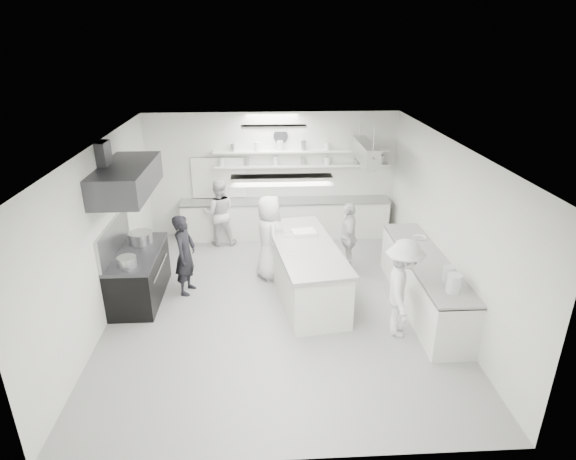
{
  "coord_description": "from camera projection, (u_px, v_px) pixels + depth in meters",
  "views": [
    {
      "loc": [
        -0.24,
        -7.6,
        4.66
      ],
      "look_at": [
        0.21,
        0.6,
        1.24
      ],
      "focal_mm": 29.43,
      "sensor_mm": 36.0,
      "label": 1
    }
  ],
  "objects": [
    {
      "name": "back_counter",
      "position": [
        286.0,
        219.0,
        11.6
      ],
      "size": [
        5.0,
        0.6,
        0.92
      ],
      "primitive_type": "cube",
      "color": "white",
      "rests_on": "floor"
    },
    {
      "name": "wall_front",
      "position": [
        289.0,
        356.0,
        5.01
      ],
      "size": [
        6.0,
        0.04,
        3.0
      ],
      "primitive_type": "cube",
      "color": "silver",
      "rests_on": "floor"
    },
    {
      "name": "cook_island_left",
      "position": [
        269.0,
        237.0,
        9.51
      ],
      "size": [
        0.73,
        0.96,
        1.75
      ],
      "primitive_type": "imported",
      "rotation": [
        0.0,
        0.0,
        1.79
      ],
      "color": "silver",
      "rests_on": "floor"
    },
    {
      "name": "right_counter",
      "position": [
        424.0,
        283.0,
        8.58
      ],
      "size": [
        0.74,
        3.3,
        0.94
      ],
      "primitive_type": "cube",
      "color": "white",
      "rests_on": "floor"
    },
    {
      "name": "shelf_upper",
      "position": [
        302.0,
        151.0,
        11.15
      ],
      "size": [
        4.2,
        0.26,
        0.04
      ],
      "primitive_type": "cube",
      "color": "white",
      "rests_on": "wall_back"
    },
    {
      "name": "pot_rack",
      "position": [
        365.0,
        152.0,
        10.24
      ],
      "size": [
        0.3,
        1.6,
        0.4
      ],
      "primitive_type": "cube",
      "color": "#A3A4A5",
      "rests_on": "ceiling"
    },
    {
      "name": "bowl_island_a",
      "position": [
        288.0,
        236.0,
        9.18
      ],
      "size": [
        0.33,
        0.33,
        0.06
      ],
      "primitive_type": "imported",
      "rotation": [
        0.0,
        0.0,
        0.43
      ],
      "color": "#A3A4A5",
      "rests_on": "prep_island"
    },
    {
      "name": "light_fixture_rear",
      "position": [
        274.0,
        128.0,
        9.34
      ],
      "size": [
        1.3,
        0.25,
        0.1
      ],
      "primitive_type": "cube",
      "color": "white",
      "rests_on": "ceiling"
    },
    {
      "name": "bowl_island_b",
      "position": [
        291.0,
        255.0,
        8.38
      ],
      "size": [
        0.23,
        0.23,
        0.06
      ],
      "primitive_type": "imported",
      "rotation": [
        0.0,
        0.0,
        0.34
      ],
      "color": "white",
      "rests_on": "prep_island"
    },
    {
      "name": "cook_right",
      "position": [
        402.0,
        289.0,
        7.65
      ],
      "size": [
        0.86,
        1.21,
        1.69
      ],
      "primitive_type": "imported",
      "rotation": [
        0.0,
        0.0,
        1.34
      ],
      "color": "silver",
      "rests_on": "floor"
    },
    {
      "name": "cook_island_right",
      "position": [
        348.0,
        237.0,
        9.83
      ],
      "size": [
        0.49,
        0.92,
        1.5
      ],
      "primitive_type": "imported",
      "rotation": [
        0.0,
        0.0,
        -1.72
      ],
      "color": "silver",
      "rests_on": "floor"
    },
    {
      "name": "ceiling",
      "position": [
        277.0,
        144.0,
        7.65
      ],
      "size": [
        6.0,
        7.0,
        0.02
      ],
      "primitive_type": "cube",
      "color": "white",
      "rests_on": "wall_back"
    },
    {
      "name": "floor",
      "position": [
        278.0,
        304.0,
        8.82
      ],
      "size": [
        6.0,
        7.0,
        0.02
      ],
      "primitive_type": "cube",
      "color": "gray",
      "rests_on": "ground"
    },
    {
      "name": "stove_pot",
      "position": [
        141.0,
        239.0,
        9.02
      ],
      "size": [
        0.45,
        0.45,
        0.27
      ],
      "primitive_type": "cylinder",
      "color": "#A3A4A5",
      "rests_on": "stove"
    },
    {
      "name": "bowl_right",
      "position": [
        419.0,
        238.0,
        9.21
      ],
      "size": [
        0.29,
        0.29,
        0.06
      ],
      "primitive_type": "imported",
      "rotation": [
        0.0,
        0.0,
        -0.17
      ],
      "color": "white",
      "rests_on": "right_counter"
    },
    {
      "name": "shelf_lower",
      "position": [
        302.0,
        166.0,
        11.28
      ],
      "size": [
        4.2,
        0.26,
        0.04
      ],
      "primitive_type": "cube",
      "color": "white",
      "rests_on": "wall_back"
    },
    {
      "name": "cook_stove",
      "position": [
        185.0,
        255.0,
        8.94
      ],
      "size": [
        0.51,
        0.65,
        1.59
      ],
      "primitive_type": "imported",
      "rotation": [
        0.0,
        0.0,
        1.33
      ],
      "color": "black",
      "rests_on": "floor"
    },
    {
      "name": "light_fixture_front",
      "position": [
        282.0,
        180.0,
        6.02
      ],
      "size": [
        1.3,
        0.25,
        0.1
      ],
      "primitive_type": "cube",
      "color": "white",
      "rests_on": "ceiling"
    },
    {
      "name": "pass_through_window",
      "position": [
        219.0,
        178.0,
        11.39
      ],
      "size": [
        1.3,
        0.04,
        1.0
      ],
      "primitive_type": "cube",
      "color": "black",
      "rests_on": "wall_back"
    },
    {
      "name": "wall_right",
      "position": [
        446.0,
        226.0,
        8.39
      ],
      "size": [
        0.04,
        7.0,
        3.0
      ],
      "primitive_type": "cube",
      "color": "silver",
      "rests_on": "floor"
    },
    {
      "name": "wall_clock",
      "position": [
        281.0,
        136.0,
        11.07
      ],
      "size": [
        0.32,
        0.05,
        0.32
      ],
      "primitive_type": "cylinder",
      "rotation": [
        1.57,
        0.0,
        0.0
      ],
      "color": "white",
      "rests_on": "wall_back"
    },
    {
      "name": "stove",
      "position": [
        139.0,
        276.0,
        8.87
      ],
      "size": [
        0.8,
        1.8,
        0.9
      ],
      "primitive_type": "cube",
      "color": "black",
      "rests_on": "floor"
    },
    {
      "name": "wall_back",
      "position": [
        273.0,
        175.0,
        11.46
      ],
      "size": [
        6.0,
        0.04,
        3.0
      ],
      "primitive_type": "cube",
      "color": "silver",
      "rests_on": "floor"
    },
    {
      "name": "wall_left",
      "position": [
        103.0,
        234.0,
        8.08
      ],
      "size": [
        0.04,
        7.0,
        3.0
      ],
      "primitive_type": "cube",
      "color": "silver",
      "rests_on": "floor"
    },
    {
      "name": "exhaust_hood",
      "position": [
        126.0,
        179.0,
        8.14
      ],
      "size": [
        0.85,
        2.0,
        0.5
      ],
      "primitive_type": "cube",
      "color": "#38383D",
      "rests_on": "wall_left"
    },
    {
      "name": "cook_back",
      "position": [
        219.0,
        213.0,
        11.04
      ],
      "size": [
        0.8,
        0.64,
        1.58
      ],
      "primitive_type": "imported",
      "rotation": [
        0.0,
        0.0,
        -3.09
      ],
      "color": "silver",
      "rests_on": "floor"
    },
    {
      "name": "prep_island",
      "position": [
        305.0,
        271.0,
        8.95
      ],
      "size": [
        1.4,
        2.84,
        1.0
      ],
      "primitive_type": "cube",
      "rotation": [
        0.0,
        0.0,
        0.15
      ],
      "color": "white",
      "rests_on": "floor"
    }
  ]
}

